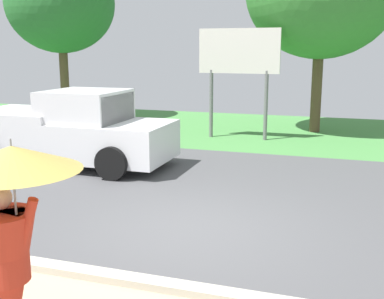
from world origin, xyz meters
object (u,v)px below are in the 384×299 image
Objects in this scene: roadside_billboard at (239,59)px; monk_pedestrian at (8,241)px; pickup_truck at (70,130)px; tree_left_far at (60,4)px.

monk_pedestrian is at bearing -87.36° from roadside_billboard.
monk_pedestrian is 0.61× the size of roadside_billboard.
tree_left_far is (-4.72, 7.16, 3.78)m from pickup_truck.
pickup_truck is at bearing -123.74° from roadside_billboard.
pickup_truck is at bearing -56.61° from tree_left_far.
tree_left_far is (-8.47, 14.13, 3.46)m from monk_pedestrian.
roadside_billboard is 0.53× the size of tree_left_far.
roadside_billboard is (-0.54, 11.77, 1.36)m from monk_pedestrian.
pickup_truck is 0.78× the size of tree_left_far.
pickup_truck is 6.01m from roadside_billboard.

